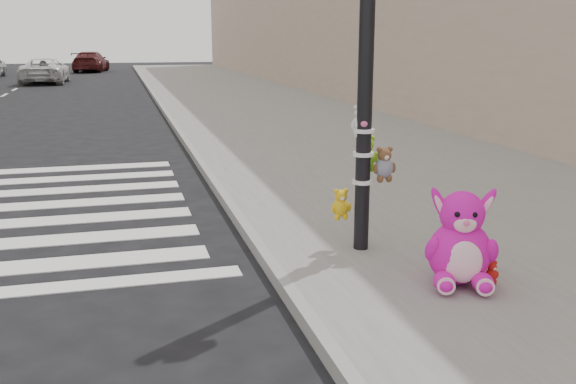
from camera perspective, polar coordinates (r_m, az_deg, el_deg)
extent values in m
plane|color=black|center=(5.08, -14.79, -15.07)|extent=(120.00, 120.00, 0.00)
cube|color=slate|center=(15.45, 3.79, 4.93)|extent=(7.00, 80.00, 0.14)
cube|color=gray|center=(14.73, -9.08, 4.36)|extent=(0.12, 80.00, 0.15)
cylinder|color=black|center=(6.75, 6.94, 11.33)|extent=(0.16, 0.16, 4.00)
cylinder|color=white|center=(6.92, 6.64, 0.93)|extent=(0.22, 0.22, 0.04)
cylinder|color=white|center=(6.86, 6.71, 3.37)|extent=(0.22, 0.22, 0.04)
cylinder|color=white|center=(6.82, 6.77, 5.44)|extent=(0.22, 0.22, 0.04)
ellipsoid|color=#E313AE|center=(6.01, 13.70, -7.99)|extent=(0.29, 0.37, 0.17)
ellipsoid|color=#E313AE|center=(6.07, 16.91, -7.96)|extent=(0.29, 0.37, 0.17)
ellipsoid|color=#E313AE|center=(6.21, 15.00, -5.22)|extent=(0.74, 0.69, 0.61)
ellipsoid|color=#F9BFD1|center=(6.02, 15.33, -6.03)|extent=(0.36, 0.22, 0.40)
sphere|color=#E313AE|center=(6.10, 15.21, -1.85)|extent=(0.53, 0.53, 0.42)
ellipsoid|color=#E313AE|center=(6.07, 13.46, -1.26)|extent=(0.30, 0.18, 0.42)
ellipsoid|color=#E313AE|center=(6.14, 16.95, -1.31)|extent=(0.30, 0.18, 0.42)
imported|color=silver|center=(36.80, -20.80, 10.04)|extent=(2.33, 4.77, 1.31)
imported|color=#4F1618|center=(48.09, -17.12, 11.01)|extent=(2.66, 5.06, 1.40)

